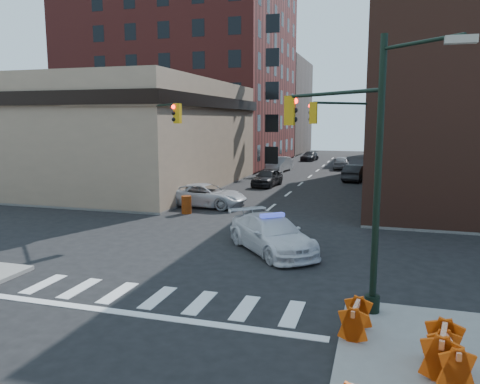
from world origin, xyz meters
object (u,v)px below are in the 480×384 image
Objects in this scene: pickup at (206,195)px; pedestrian_a at (161,192)px; parked_car_enear at (354,173)px; barrel_bank at (187,205)px; parked_car_wnear at (267,178)px; pedestrian_b at (90,192)px; barricade_nw_a at (151,203)px; barrel_road at (257,225)px; barricade_se_a at (356,319)px; police_car at (272,234)px; parked_car_wfar at (279,164)px.

pedestrian_a is (-3.03, -0.60, 0.18)m from pickup.
parked_car_enear is 21.35m from barrel_bank.
parked_car_wnear is 16.33m from pedestrian_b.
pedestrian_a is (-4.71, -11.40, 0.18)m from parked_car_wnear.
barricade_nw_a is at bearing -76.26° from pedestrian_a.
pedestrian_b is 1.69× the size of barricade_nw_a.
parked_car_enear is at bearing 81.28° from barrel_road.
barricade_se_a is (13.72, -16.44, -0.36)m from pedestrian_a.
barricade_nw_a is (-9.38, 6.68, -0.20)m from police_car.
parked_car_wfar is 41.03m from barricade_se_a.
pedestrian_b is 6.69m from barrel_bank.
pedestrian_a reaches higher than parked_car_enear.
police_car is 20.81m from parked_car_wnear.
pickup is 22.66m from parked_car_wfar.
pedestrian_b reaches higher than barrel_road.
parked_car_wfar reaches higher than parked_car_wnear.
barricade_se_a is (4.02, -7.64, -0.22)m from police_car.
parked_car_enear is at bearing 9.28° from barricade_se_a.
police_car is at bearing -17.22° from pedestrian_b.
parked_car_enear is 2.34× the size of pedestrian_b.
barricade_se_a is (17.69, -14.00, -0.57)m from pedestrian_b.
barrel_bank is (-9.21, -19.26, -0.22)m from parked_car_enear.
parked_car_wfar is 25.22m from barrel_bank.
parked_car_wnear is at bearing -4.86° from pickup.
parked_car_wfar is at bearing 60.41° from police_car.
police_car is 3.45× the size of pedestrian_a.
pedestrian_a is at bearing 87.10° from barricade_nw_a.
pedestrian_a is 10.32m from barrel_road.
parked_car_wnear is at bearing 60.36° from barricade_nw_a.
barricade_nw_a is (-2.98, -25.38, -0.23)m from parked_car_wfar.
pedestrian_a reaches higher than parked_car_wfar.
barricade_se_a is at bearing -143.87° from pickup.
barricade_nw_a is (4.29, 0.31, -0.56)m from pedestrian_b.
parked_car_wfar reaches higher than barrel_bank.
pedestrian_a is (-11.90, -17.31, 0.17)m from parked_car_enear.
barrel_bank is at bearing -92.73° from parked_car_wnear.
barrel_road is at bearing 88.25° from parked_car_enear.
barrel_road is (8.31, -6.11, -0.43)m from pedestrian_a.
parked_car_wfar reaches higher than barricade_se_a.
pedestrian_a is at bearing 143.98° from barrel_bank.
parked_car_wfar is at bearing 102.67° from parked_car_wnear.
pedestrian_b reaches higher than barricade_nw_a.
barrel_road is 0.86× the size of barricade_nw_a.
pedestrian_a reaches higher than parked_car_wnear.
barricade_nw_a is (-2.70, -2.72, -0.18)m from pickup.
pickup is 1.11× the size of parked_car_wfar.
pedestrian_b is at bearing 163.35° from barrel_road.
parked_car_wnear is 9.30m from parked_car_enear.
parked_car_wnear is 29.26m from barricade_se_a.
parked_car_enear is (8.87, 16.71, 0.00)m from pickup.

